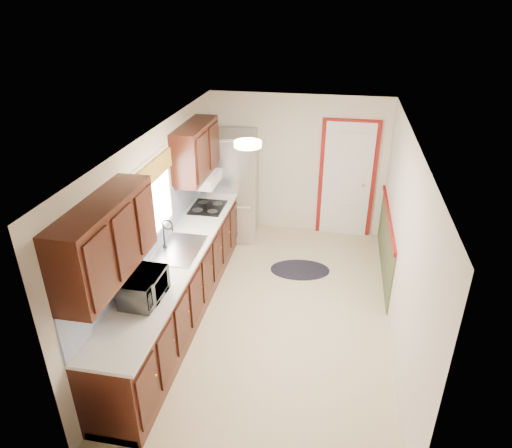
% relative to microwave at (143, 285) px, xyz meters
% --- Properties ---
extents(room_shell, '(3.20, 5.20, 2.52)m').
position_rel_microwave_xyz_m(room_shell, '(1.20, 1.26, 0.08)').
color(room_shell, beige).
rests_on(room_shell, ground).
extents(kitchen_run, '(0.63, 4.00, 2.20)m').
position_rel_microwave_xyz_m(kitchen_run, '(-0.04, 0.97, -0.31)').
color(kitchen_run, '#34130B').
rests_on(kitchen_run, ground).
extents(back_wall_trim, '(1.12, 2.30, 2.08)m').
position_rel_microwave_xyz_m(back_wall_trim, '(2.19, 3.47, -0.23)').
color(back_wall_trim, maroon).
rests_on(back_wall_trim, ground).
extents(ceiling_fixture, '(0.30, 0.30, 0.06)m').
position_rel_microwave_xyz_m(ceiling_fixture, '(0.90, 1.06, 1.24)').
color(ceiling_fixture, '#FFD88C').
rests_on(ceiling_fixture, room_shell).
extents(microwave, '(0.31, 0.55, 0.37)m').
position_rel_microwave_xyz_m(microwave, '(0.00, 0.00, 0.00)').
color(microwave, white).
rests_on(microwave, kitchen_run).
extents(refrigerator, '(0.84, 0.81, 1.83)m').
position_rel_microwave_xyz_m(refrigerator, '(0.18, 3.31, -0.21)').
color(refrigerator, '#B7B7BC').
rests_on(refrigerator, ground).
extents(rug, '(0.98, 0.70, 0.01)m').
position_rel_microwave_xyz_m(rug, '(1.44, 2.35, -1.12)').
color(rug, black).
rests_on(rug, ground).
extents(cooktop, '(0.48, 0.57, 0.02)m').
position_rel_microwave_xyz_m(cooktop, '(0.01, 2.34, -0.17)').
color(cooktop, black).
rests_on(cooktop, kitchen_run).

